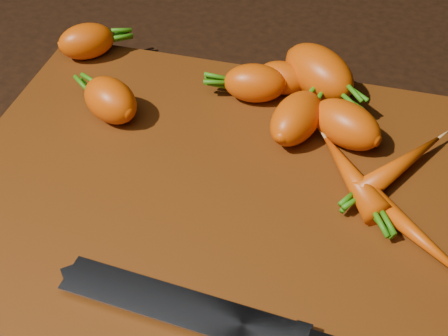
# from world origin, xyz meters

# --- Properties ---
(ground) EXTENTS (2.00, 2.00, 0.01)m
(ground) POSITION_xyz_m (0.00, 0.00, -0.01)
(ground) COLOR black
(cutting_board) EXTENTS (0.50, 0.40, 0.01)m
(cutting_board) POSITION_xyz_m (0.00, 0.00, 0.01)
(cutting_board) COLOR #572708
(cutting_board) RESTS_ON ground
(carrot_0) EXTENTS (0.08, 0.07, 0.04)m
(carrot_0) POSITION_xyz_m (-0.21, 0.17, 0.03)
(carrot_0) COLOR #E65007
(carrot_0) RESTS_ON cutting_board
(carrot_1) EXTENTS (0.08, 0.07, 0.04)m
(carrot_1) POSITION_xyz_m (-0.14, 0.07, 0.03)
(carrot_1) COLOR #E65007
(carrot_1) RESTS_ON cutting_board
(carrot_2) EXTENTS (0.10, 0.10, 0.05)m
(carrot_2) POSITION_xyz_m (0.06, 0.17, 0.04)
(carrot_2) COLOR #E65007
(carrot_2) RESTS_ON cutting_board
(carrot_3) EXTENTS (0.06, 0.08, 0.04)m
(carrot_3) POSITION_xyz_m (0.05, 0.09, 0.03)
(carrot_3) COLOR #E65007
(carrot_3) RESTS_ON cutting_board
(carrot_4) EXTENTS (0.07, 0.05, 0.04)m
(carrot_4) POSITION_xyz_m (-0.00, 0.14, 0.03)
(carrot_4) COLOR #E65007
(carrot_4) RESTS_ON cutting_board
(carrot_5) EXTENTS (0.06, 0.04, 0.04)m
(carrot_5) POSITION_xyz_m (0.02, 0.16, 0.03)
(carrot_5) COLOR #E65007
(carrot_5) RESTS_ON cutting_board
(carrot_6) EXTENTS (0.09, 0.07, 0.04)m
(carrot_6) POSITION_xyz_m (0.10, 0.10, 0.03)
(carrot_6) COLOR #E65007
(carrot_6) RESTS_ON cutting_board
(carrot_7) EXTENTS (0.09, 0.11, 0.02)m
(carrot_7) POSITION_xyz_m (0.16, 0.06, 0.02)
(carrot_7) COLOR #E65007
(carrot_7) RESTS_ON cutting_board
(carrot_8) EXTENTS (0.10, 0.09, 0.02)m
(carrot_8) POSITION_xyz_m (0.17, -0.02, 0.02)
(carrot_8) COLOR #E65007
(carrot_8) RESTS_ON cutting_board
(carrot_9) EXTENTS (0.08, 0.10, 0.03)m
(carrot_9) POSITION_xyz_m (0.11, 0.04, 0.03)
(carrot_9) COLOR #E65007
(carrot_9) RESTS_ON cutting_board
(knife) EXTENTS (0.30, 0.05, 0.02)m
(knife) POSITION_xyz_m (0.02, -0.14, 0.02)
(knife) COLOR gray
(knife) RESTS_ON cutting_board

